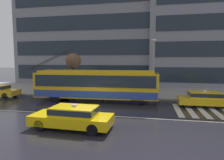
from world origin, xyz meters
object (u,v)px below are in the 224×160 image
at_px(street_lamp, 153,62).
at_px(taxi_oncoming_near, 73,116).
at_px(taxi_ahead_of_bus, 206,98).
at_px(trolleybus, 96,84).
at_px(pedestrian_at_shelter, 103,85).
at_px(pedestrian_walking_past, 74,79).
at_px(street_tree_bare, 73,62).
at_px(bus_shelter, 89,77).
at_px(pedestrian_approaching_curb, 70,79).

bearing_deg(street_lamp, taxi_oncoming_near, -113.84).
xyz_separation_m(taxi_ahead_of_bus, taxi_oncoming_near, (-8.88, -7.13, 0.00)).
relative_size(trolleybus, pedestrian_at_shelter, 7.75).
height_order(taxi_oncoming_near, pedestrian_at_shelter, pedestrian_at_shelter).
xyz_separation_m(pedestrian_at_shelter, pedestrian_walking_past, (-3.09, -0.84, 0.69)).
height_order(trolleybus, street_tree_bare, trolleybus).
bearing_deg(pedestrian_walking_past, taxi_oncoming_near, -68.42).
relative_size(pedestrian_walking_past, street_tree_bare, 0.44).
xyz_separation_m(taxi_ahead_of_bus, pedestrian_walking_past, (-12.95, 3.14, 1.08)).
bearing_deg(taxi_ahead_of_bus, street_lamp, 143.34).
distance_m(bus_shelter, street_lamp, 7.45).
bearing_deg(taxi_ahead_of_bus, trolleybus, 177.40).
relative_size(taxi_oncoming_near, street_tree_bare, 1.02).
height_order(bus_shelter, street_lamp, street_lamp).
xyz_separation_m(trolleybus, taxi_oncoming_near, (0.72, -7.57, -0.90)).
xyz_separation_m(taxi_oncoming_near, street_tree_bare, (-4.88, 12.21, 2.99)).
bearing_deg(taxi_ahead_of_bus, pedestrian_at_shelter, 158.00).
relative_size(taxi_ahead_of_bus, pedestrian_at_shelter, 2.81).
bearing_deg(taxi_oncoming_near, bus_shelter, 102.94).
height_order(pedestrian_walking_past, street_tree_bare, street_tree_bare).
height_order(taxi_oncoming_near, street_lamp, street_lamp).
bearing_deg(street_tree_bare, pedestrian_walking_past, -67.17).
height_order(pedestrian_at_shelter, street_lamp, street_lamp).
relative_size(bus_shelter, pedestrian_walking_past, 2.02).
bearing_deg(pedestrian_at_shelter, bus_shelter, 171.89).
bearing_deg(street_lamp, taxi_ahead_of_bus, -36.66).
height_order(pedestrian_at_shelter, pedestrian_walking_past, pedestrian_walking_past).
height_order(trolleybus, pedestrian_walking_past, trolleybus).
bearing_deg(street_lamp, trolleybus, -152.34).
xyz_separation_m(pedestrian_at_shelter, street_lamp, (5.55, -0.77, 2.57)).
height_order(taxi_oncoming_near, bus_shelter, bus_shelter).
xyz_separation_m(taxi_ahead_of_bus, street_tree_bare, (-13.76, 5.08, 2.99)).
bearing_deg(street_lamp, pedestrian_at_shelter, 172.07).
xyz_separation_m(taxi_oncoming_near, street_lamp, (4.57, 10.34, 2.97)).
bearing_deg(street_tree_bare, taxi_oncoming_near, -68.22).
height_order(bus_shelter, pedestrian_at_shelter, bus_shelter).
height_order(taxi_ahead_of_bus, pedestrian_at_shelter, pedestrian_at_shelter).
bearing_deg(trolleybus, pedestrian_walking_past, 141.01).
height_order(taxi_ahead_of_bus, pedestrian_walking_past, pedestrian_walking_past).
bearing_deg(pedestrian_approaching_curb, taxi_oncoming_near, -66.37).
distance_m(trolleybus, taxi_oncoming_near, 7.66).
distance_m(taxi_ahead_of_bus, taxi_oncoming_near, 11.39).
xyz_separation_m(taxi_ahead_of_bus, pedestrian_at_shelter, (-9.86, 3.98, 0.40)).
distance_m(taxi_ahead_of_bus, street_lamp, 6.14).
xyz_separation_m(trolleybus, pedestrian_walking_past, (-3.34, 2.71, 0.18)).
bearing_deg(bus_shelter, pedestrian_approaching_curb, 175.03).
distance_m(pedestrian_approaching_curb, pedestrian_walking_past, 1.63).
bearing_deg(pedestrian_at_shelter, taxi_oncoming_near, -84.98).
height_order(pedestrian_approaching_curb, pedestrian_walking_past, pedestrian_walking_past).
xyz_separation_m(taxi_oncoming_near, pedestrian_at_shelter, (-0.98, 11.12, 0.40)).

